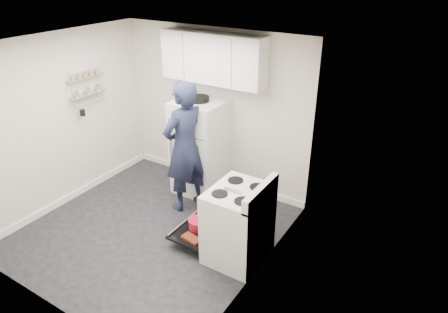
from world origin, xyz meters
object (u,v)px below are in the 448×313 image
Objects in this scene: refrigerator at (200,147)px; electric_range at (237,225)px; person at (185,148)px; open_oven_door at (198,228)px.

electric_range is at bearing -40.23° from refrigerator.
refrigerator is at bearing -154.93° from person.
refrigerator is 0.56m from person.
person is (-0.61, 0.58, 0.79)m from open_oven_door.
electric_range is at bearing -1.04° from open_oven_door.
electric_range is 0.66m from open_oven_door.
open_oven_door is 1.42m from refrigerator.
open_oven_door is (-0.59, 0.01, -0.29)m from electric_range.
refrigerator is (-1.30, 1.10, 0.28)m from electric_range.
electric_range is at bearing 78.67° from person.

